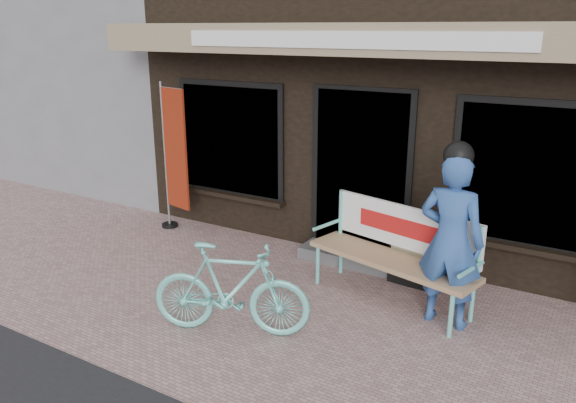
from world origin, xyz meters
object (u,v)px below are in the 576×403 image
Objects in this scene: bench at (397,247)px; person at (451,237)px; bicycle at (231,289)px; nobori_red at (174,157)px; menu_stand at (409,246)px.

person is (0.63, -0.25, 0.31)m from bench.
bench is 0.74m from person.
person is 1.21× the size of bicycle.
bench is 3.59m from nobori_red.
bench is at bearing 161.54° from person.
bench is 1.28× the size of bicycle.
person is 2.20m from bicycle.
menu_stand is (-0.61, 0.63, -0.43)m from person.
nobori_red is at bearing -176.47° from menu_stand.
bicycle is (-1.74, -1.27, -0.45)m from person.
menu_stand is (1.13, 1.90, 0.02)m from bicycle.
bicycle is at bearing -140.74° from person.
menu_stand is (3.54, -0.06, -0.63)m from nobori_red.
bench is 1.06× the size of person.
menu_stand is (0.02, 0.38, -0.12)m from bench.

